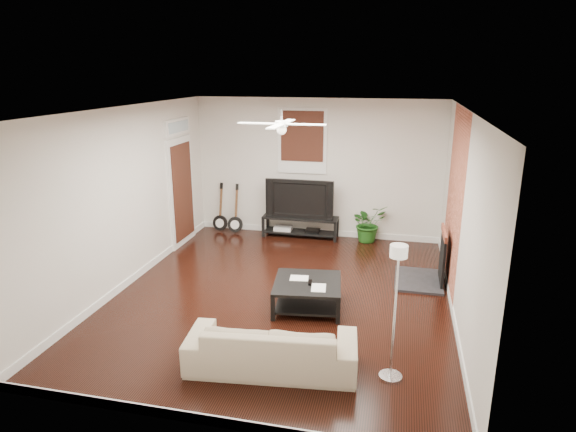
# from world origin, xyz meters

# --- Properties ---
(room) EXTENTS (5.01, 6.01, 2.81)m
(room) POSITION_xyz_m (0.00, 0.00, 1.40)
(room) COLOR black
(room) RESTS_ON ground
(brick_accent) EXTENTS (0.02, 2.20, 2.80)m
(brick_accent) POSITION_xyz_m (2.49, 1.00, 1.40)
(brick_accent) COLOR #A74F36
(brick_accent) RESTS_ON floor
(fireplace) EXTENTS (0.80, 1.10, 0.92)m
(fireplace) POSITION_xyz_m (2.20, 1.00, 0.46)
(fireplace) COLOR black
(fireplace) RESTS_ON floor
(window_back) EXTENTS (1.00, 0.06, 1.30)m
(window_back) POSITION_xyz_m (-0.30, 2.97, 1.95)
(window_back) COLOR #35160E
(window_back) RESTS_ON wall_back
(door_left) EXTENTS (0.08, 1.00, 2.50)m
(door_left) POSITION_xyz_m (-2.46, 1.90, 1.25)
(door_left) COLOR white
(door_left) RESTS_ON wall_left
(tv_stand) EXTENTS (1.54, 0.41, 0.43)m
(tv_stand) POSITION_xyz_m (-0.29, 2.78, 0.22)
(tv_stand) COLOR black
(tv_stand) RESTS_ON floor
(tv) EXTENTS (1.38, 0.18, 0.80)m
(tv) POSITION_xyz_m (-0.29, 2.80, 0.83)
(tv) COLOR black
(tv) RESTS_ON tv_stand
(coffee_table) EXTENTS (1.06, 1.06, 0.40)m
(coffee_table) POSITION_xyz_m (0.45, -0.31, 0.20)
(coffee_table) COLOR black
(coffee_table) RESTS_ON floor
(sofa) EXTENTS (2.02, 0.97, 0.57)m
(sofa) POSITION_xyz_m (0.34, -1.90, 0.28)
(sofa) COLOR #C1AA91
(sofa) RESTS_ON floor
(floor_lamp) EXTENTS (0.29, 0.29, 1.59)m
(floor_lamp) POSITION_xyz_m (1.69, -1.80, 0.79)
(floor_lamp) COLOR silver
(floor_lamp) RESTS_ON floor
(potted_plant) EXTENTS (0.90, 0.88, 0.76)m
(potted_plant) POSITION_xyz_m (1.09, 2.82, 0.38)
(potted_plant) COLOR #1E5618
(potted_plant) RESTS_ON floor
(guitar_left) EXTENTS (0.34, 0.25, 1.04)m
(guitar_left) POSITION_xyz_m (-2.03, 2.75, 0.52)
(guitar_left) COLOR black
(guitar_left) RESTS_ON floor
(guitar_right) EXTENTS (0.33, 0.24, 1.04)m
(guitar_right) POSITION_xyz_m (-1.68, 2.72, 0.52)
(guitar_right) COLOR black
(guitar_right) RESTS_ON floor
(ceiling_fan) EXTENTS (1.24, 1.24, 0.32)m
(ceiling_fan) POSITION_xyz_m (0.00, 0.00, 2.60)
(ceiling_fan) COLOR white
(ceiling_fan) RESTS_ON ceiling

